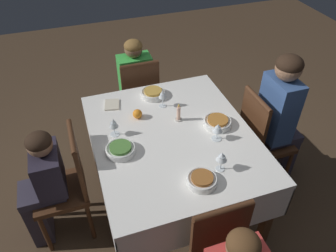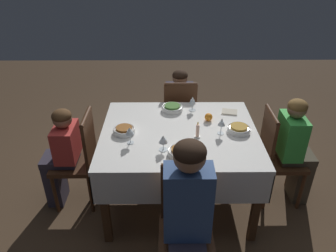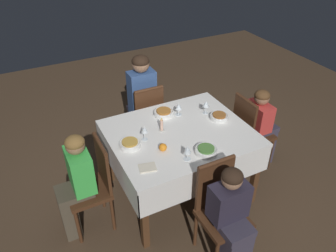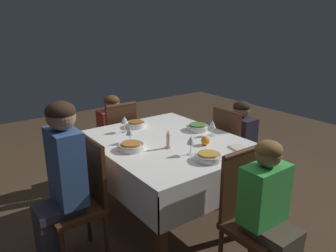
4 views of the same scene
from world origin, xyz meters
name	(u,v)px [view 1 (image 1 of 4)]	position (x,y,z in m)	size (l,w,h in m)	color
ground_plane	(172,202)	(0.00, 0.00, 0.00)	(8.00, 8.00, 0.00)	#4C3826
dining_table	(173,145)	(0.00, 0.00, 0.67)	(1.33, 1.11, 0.76)	white
chair_south	(261,137)	(0.02, -0.77, 0.50)	(0.37, 0.37, 0.92)	#472816
chair_north	(68,182)	(0.04, 0.77, 0.50)	(0.37, 0.37, 0.92)	#472816
chair_east	(139,97)	(0.88, 0.03, 0.50)	(0.37, 0.37, 0.92)	#472816
person_adult_denim	(281,115)	(0.02, -0.91, 0.69)	(0.30, 0.34, 1.22)	#383342
person_child_dark	(43,185)	(0.04, 0.93, 0.54)	(0.30, 0.33, 0.98)	#383342
person_child_green	(135,83)	(1.03, 0.03, 0.57)	(0.33, 0.30, 1.04)	#4C4233
bowl_south	(217,122)	(0.00, -0.34, 0.79)	(0.21, 0.21, 0.06)	white
wine_glass_south	(218,128)	(-0.13, -0.27, 0.85)	(0.07, 0.07, 0.13)	white
bowl_north	(121,149)	(-0.05, 0.38, 0.79)	(0.20, 0.20, 0.06)	white
wine_glass_north	(114,124)	(0.14, 0.38, 0.86)	(0.07, 0.07, 0.14)	white
bowl_east	(153,93)	(0.50, -0.01, 0.79)	(0.20, 0.20, 0.06)	white
wine_glass_east	(163,95)	(0.34, -0.04, 0.87)	(0.06, 0.06, 0.15)	white
bowl_west	(202,180)	(-0.46, -0.02, 0.79)	(0.18, 0.18, 0.06)	white
wine_glass_west	(222,157)	(-0.40, -0.17, 0.87)	(0.07, 0.07, 0.14)	white
candle_centerpiece	(179,114)	(0.14, -0.09, 0.82)	(0.05, 0.05, 0.14)	beige
orange_fruit	(137,114)	(0.27, 0.18, 0.80)	(0.07, 0.07, 0.07)	orange
napkin_red_folded	(112,105)	(0.48, 0.33, 0.77)	(0.16, 0.14, 0.01)	beige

